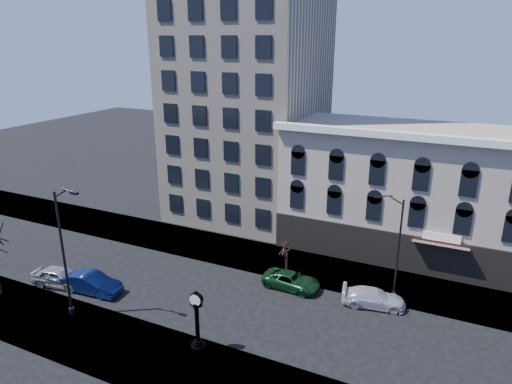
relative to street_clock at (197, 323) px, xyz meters
The scene contains 13 objects.
ground 6.81m from the street_clock, 112.17° to the left, with size 160.00×160.00×0.00m, color black.
sidewalk_far 14.36m from the street_clock, 99.90° to the left, with size 160.00×6.00×0.12m, color gray.
sidewalk_near 3.75m from the street_clock, 140.71° to the right, with size 160.00×6.00×0.12m, color gray.
cream_tower 31.45m from the street_clock, 108.98° to the left, with size 15.90×15.40×42.50m.
victorian_row 24.20m from the street_clock, 66.42° to the left, with size 22.60×11.19×12.50m.
street_clock is the anchor object (origin of this frame).
street_lamp_near 11.57m from the street_clock, behind, with size 2.65×0.40×10.22m.
street_lamp_far 16.35m from the street_clock, 49.90° to the left, with size 2.17×0.93×8.67m.
bare_tree_far 12.36m from the street_clock, 83.12° to the left, with size 2.00×2.00×3.43m.
car_near_a 15.13m from the street_clock, behind, with size 1.92×4.78×1.63m, color #A5A8AD.
car_near_b 12.08m from the street_clock, 167.78° to the left, with size 1.74×5.00×1.65m, color #0C194C.
car_far_a 10.54m from the street_clock, 74.72° to the left, with size 2.23×4.83×1.34m, color #143F1E.
car_far_b 14.05m from the street_clock, 47.26° to the left, with size 1.96×4.82×1.40m, color silver.
Camera 1 is at (16.78, -27.43, 19.74)m, focal length 32.00 mm.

